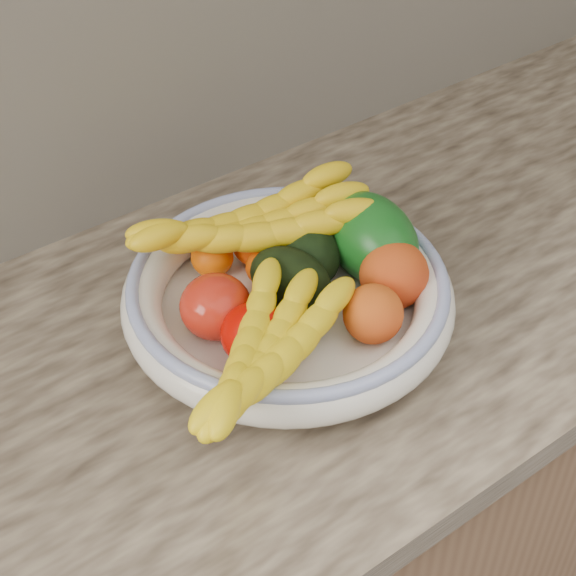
# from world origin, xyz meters

# --- Properties ---
(kitchen_counter) EXTENTS (2.44, 0.66, 1.40)m
(kitchen_counter) POSITION_xyz_m (0.00, 1.69, 0.46)
(kitchen_counter) COLOR brown
(kitchen_counter) RESTS_ON ground
(fruit_bowl) EXTENTS (0.39, 0.39, 0.08)m
(fruit_bowl) POSITION_xyz_m (0.00, 1.66, 0.95)
(fruit_bowl) COLOR white
(fruit_bowl) RESTS_ON kitchen_counter
(clementine_back_left) EXTENTS (0.07, 0.07, 0.05)m
(clementine_back_left) POSITION_xyz_m (-0.04, 1.77, 0.95)
(clementine_back_left) COLOR #FE6905
(clementine_back_left) RESTS_ON fruit_bowl
(clementine_back_right) EXTENTS (0.07, 0.07, 0.05)m
(clementine_back_right) POSITION_xyz_m (0.02, 1.76, 0.95)
(clementine_back_right) COLOR #F55105
(clementine_back_right) RESTS_ON fruit_bowl
(clementine_back_mid) EXTENTS (0.05, 0.05, 0.04)m
(clementine_back_mid) POSITION_xyz_m (0.00, 1.71, 0.95)
(clementine_back_mid) COLOR #F35705
(clementine_back_mid) RESTS_ON fruit_bowl
(tomato_left) EXTENTS (0.10, 0.10, 0.07)m
(tomato_left) POSITION_xyz_m (-0.09, 1.68, 0.96)
(tomato_left) COLOR red
(tomato_left) RESTS_ON fruit_bowl
(tomato_near_left) EXTENTS (0.09, 0.09, 0.07)m
(tomato_near_left) POSITION_xyz_m (-0.08, 1.62, 0.96)
(tomato_near_left) COLOR #C30700
(tomato_near_left) RESTS_ON fruit_bowl
(avocado_center) EXTENTS (0.10, 0.12, 0.07)m
(avocado_center) POSITION_xyz_m (0.01, 1.67, 0.96)
(avocado_center) COLOR black
(avocado_center) RESTS_ON fruit_bowl
(avocado_right) EXTENTS (0.11, 0.13, 0.08)m
(avocado_right) POSITION_xyz_m (0.06, 1.70, 0.96)
(avocado_right) COLOR black
(avocado_right) RESTS_ON fruit_bowl
(green_mango) EXTENTS (0.13, 0.15, 0.13)m
(green_mango) POSITION_xyz_m (0.13, 1.66, 0.98)
(green_mango) COLOR #0E4C13
(green_mango) RESTS_ON fruit_bowl
(peach_front) EXTENTS (0.08, 0.08, 0.07)m
(peach_front) POSITION_xyz_m (0.05, 1.56, 0.97)
(peach_front) COLOR orange
(peach_front) RESTS_ON fruit_bowl
(peach_right) EXTENTS (0.10, 0.10, 0.08)m
(peach_right) POSITION_xyz_m (0.11, 1.60, 0.97)
(peach_right) COLOR orange
(peach_right) RESTS_ON fruit_bowl
(banana_bunch_back) EXTENTS (0.34, 0.20, 0.09)m
(banana_bunch_back) POSITION_xyz_m (0.01, 1.74, 0.99)
(banana_bunch_back) COLOR yellow
(banana_bunch_back) RESTS_ON fruit_bowl
(banana_bunch_front) EXTENTS (0.31, 0.26, 0.08)m
(banana_bunch_front) POSITION_xyz_m (-0.10, 1.56, 0.98)
(banana_bunch_front) COLOR yellow
(banana_bunch_front) RESTS_ON fruit_bowl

